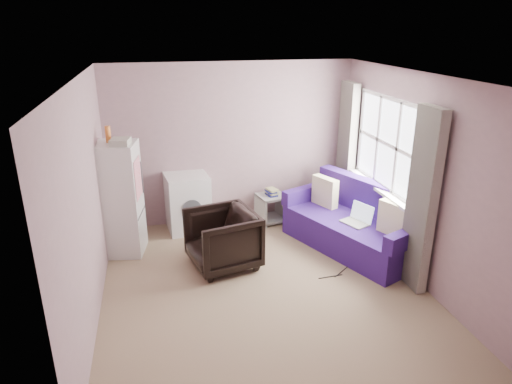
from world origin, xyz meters
TOP-DOWN VIEW (x-y plane):
  - room at (0.02, 0.01)m, footprint 3.84×4.24m
  - armchair at (-0.40, 0.60)m, footprint 0.93×0.97m
  - fridge at (-1.68, 1.30)m, footprint 0.63×0.62m
  - washing_machine at (-0.74, 1.86)m, footprint 0.69×0.69m
  - side_table at (0.58, 1.83)m, footprint 0.49×0.49m
  - sofa at (1.53, 0.72)m, footprint 1.67×2.25m
  - window_dressing at (1.78, 0.70)m, footprint 0.17×2.62m
  - floor_cables at (0.97, 0.04)m, footprint 0.47×0.21m

SIDE VIEW (x-z plane):
  - floor_cables at x=0.97m, z-range 0.00..0.01m
  - side_table at x=0.58m, z-range -0.02..0.55m
  - sofa at x=1.53m, z-range -0.12..0.79m
  - armchair at x=-0.40m, z-range 0.00..0.84m
  - washing_machine at x=-0.74m, z-range 0.02..0.90m
  - fridge at x=-1.68m, z-range -0.10..1.68m
  - window_dressing at x=1.78m, z-range 0.02..2.20m
  - room at x=0.02m, z-range -0.02..2.52m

